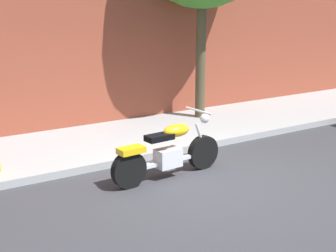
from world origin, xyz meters
name	(u,v)px	position (x,y,z in m)	size (l,w,h in m)	color
ground_plane	(205,180)	(0.00, 0.00, 0.00)	(60.00, 60.00, 0.00)	#38383D
sidewalk	(130,138)	(0.00, 2.73, 0.07)	(20.77, 2.67, 0.14)	#A3A3A3
motorcycle	(168,153)	(-0.47, 0.45, 0.45)	(2.20, 0.70, 1.11)	black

